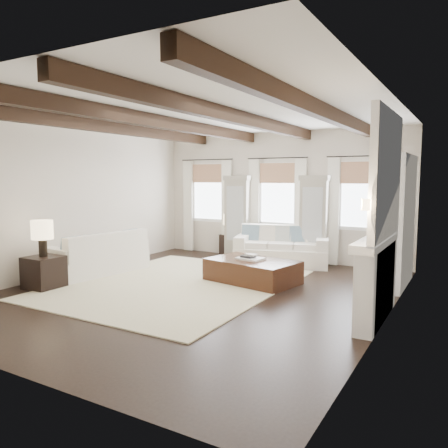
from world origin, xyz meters
The scene contains 15 objects.
ground centered at (0.00, 0.00, 0.00)m, with size 7.50×7.50×0.00m, color black.
room_shell centered at (0.75, 0.90, 1.89)m, with size 6.54×7.54×3.22m.
area_rug centered at (-0.65, 0.26, 0.01)m, with size 3.89×4.84×0.02m, color beige.
sofa_back centered at (0.36, 3.12, 0.37)m, with size 2.35×1.55×0.93m.
sofa_left centered at (-2.65, 0.21, 0.36)m, with size 1.22×2.23×0.91m.
ottoman centered at (0.54, 1.17, 0.23)m, with size 1.72×1.07×0.45m, color black.
tray centered at (0.50, 1.17, 0.47)m, with size 0.50×0.38×0.04m, color white.
book_lower centered at (0.44, 1.18, 0.51)m, with size 0.26×0.20×0.04m, color #262628.
book_upper centered at (0.49, 1.21, 0.55)m, with size 0.22×0.17×0.03m, color beige.
side_table_front centered at (-2.65, -1.19, 0.30)m, with size 0.60×0.60×0.60m, color black.
lamp_front centered at (-2.65, -1.19, 1.07)m, with size 0.39×0.39×0.68m.
side_table_back centered at (-1.45, 3.73, 0.27)m, with size 0.36×0.36×0.54m, color black.
lamp_back centered at (-1.45, 3.73, 0.92)m, with size 0.32×0.32×0.56m.
candlestick_near centered at (2.90, -0.11, 0.32)m, with size 0.15×0.15×0.77m.
candlestick_far centered at (2.90, 0.24, 0.31)m, with size 0.15×0.15×0.74m.
Camera 1 is at (4.29, -6.48, 2.08)m, focal length 35.00 mm.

